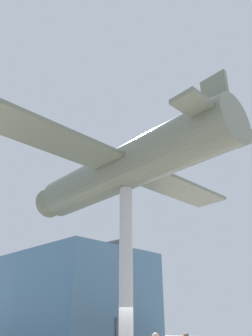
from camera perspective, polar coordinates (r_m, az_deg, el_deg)
The scene contains 3 objects.
glass_pavilion_right at distance 33.27m, azimuth -9.77°, elevation -21.59°, with size 10.17×14.26×8.43m.
support_pylon_central at distance 14.02m, azimuth 0.00°, elevation -17.99°, with size 0.57×0.57×7.49m.
suspended_airplane at distance 15.58m, azimuth -0.74°, elevation -0.30°, with size 14.29×13.08×3.31m.
Camera 1 is at (-9.95, -9.71, 1.96)m, focal length 35.00 mm.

